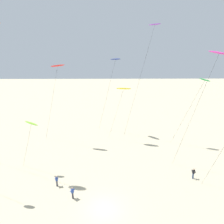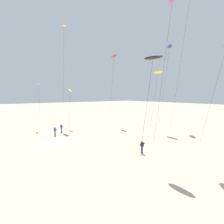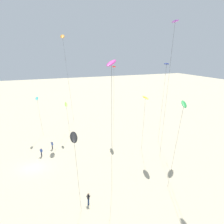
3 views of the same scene
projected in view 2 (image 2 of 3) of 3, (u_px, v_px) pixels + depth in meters
The scene contains 13 objects.
ground_plane at pixel (55, 142), 35.13m from camera, with size 260.00×260.00×0.00m, color beige.
kite_teal at pixel (39, 85), 47.01m from camera, with size 3.33×1.48×9.60m.
kite_black at pixel (153, 58), 22.67m from camera, with size 4.56×1.98×11.24m.
kite_orange at pixel (64, 27), 50.75m from camera, with size 10.82×4.72×22.87m.
kite_red at pixel (114, 57), 52.45m from camera, with size 5.91×2.57×16.28m.
kite_lime at pixel (70, 91), 48.31m from camera, with size 3.81×1.58×8.42m.
kite_navy at pixel (170, 47), 46.83m from camera, with size 5.36×3.03×17.22m.
kite_magenta at pixel (172, 1), 26.17m from camera, with size 5.47×2.93×18.53m.
kite_yellow at pixel (158, 73), 43.04m from camera, with size 4.66×2.16×11.67m.
kite_purple at pixel (190, 1), 38.19m from camera, with size 6.42×2.87×23.58m.
kite_flyer_nearest at pixel (142, 147), 28.03m from camera, with size 0.54×0.51×1.67m.
kite_flyer_middle at pixel (61, 128), 43.04m from camera, with size 0.67×0.65×1.67m.
kite_flyer_furthest at pixel (55, 131), 39.46m from camera, with size 0.73×0.73×1.67m.
Camera 2 is at (32.87, -14.00, 7.50)m, focal length 36.67 mm.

